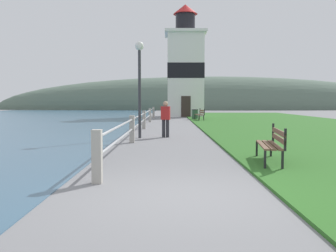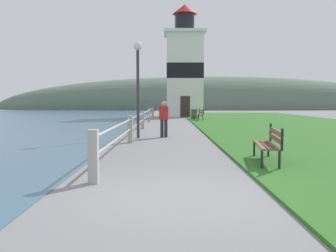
# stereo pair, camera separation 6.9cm
# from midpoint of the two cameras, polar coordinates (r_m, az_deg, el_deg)

# --- Properties ---
(ground_plane) EXTENTS (160.00, 160.00, 0.00)m
(ground_plane) POSITION_cam_midpoint_polar(r_m,az_deg,el_deg) (6.09, 1.26, -10.76)
(ground_plane) COLOR slate
(grass_verge) EXTENTS (12.00, 49.61, 0.06)m
(grass_verge) POSITION_cam_midpoint_polar(r_m,az_deg,el_deg) (23.77, 18.94, 0.00)
(grass_verge) COLOR #2D6623
(grass_verge) RESTS_ON ground_plane
(seawall_railing) EXTENTS (0.18, 27.29, 1.00)m
(seawall_railing) POSITION_cam_midpoint_polar(r_m,az_deg,el_deg) (20.51, -3.80, 1.21)
(seawall_railing) COLOR #A8A399
(seawall_railing) RESTS_ON ground_plane
(park_bench_near) EXTENTS (0.73, 1.95, 0.94)m
(park_bench_near) POSITION_cam_midpoint_polar(r_m,az_deg,el_deg) (9.38, 15.39, -2.39)
(park_bench_near) COLOR brown
(park_bench_near) RESTS_ON ground_plane
(park_bench_midway) EXTENTS (0.66, 1.84, 0.94)m
(park_bench_midway) POSITION_cam_midpoint_polar(r_m,az_deg,el_deg) (29.28, 4.86, 1.87)
(park_bench_midway) COLOR brown
(park_bench_midway) RESTS_ON ground_plane
(lighthouse) EXTENTS (3.99, 3.99, 10.95)m
(lighthouse) POSITION_cam_midpoint_polar(r_m,az_deg,el_deg) (37.35, 2.56, 8.71)
(lighthouse) COLOR white
(lighthouse) RESTS_ON ground_plane
(person_strolling) EXTENTS (0.40, 0.26, 1.53)m
(person_strolling) POSITION_cam_midpoint_polar(r_m,az_deg,el_deg) (15.75, -0.52, 1.27)
(person_strolling) COLOR #28282D
(person_strolling) RESTS_ON ground_plane
(trash_bin) EXTENTS (0.54, 0.54, 0.84)m
(trash_bin) POSITION_cam_midpoint_polar(r_m,az_deg,el_deg) (31.10, 4.04, 1.78)
(trash_bin) COLOR #2D5138
(trash_bin) RESTS_ON ground_plane
(lamp_post) EXTENTS (0.36, 0.36, 3.96)m
(lamp_post) POSITION_cam_midpoint_polar(r_m,az_deg,el_deg) (15.54, -4.51, 8.27)
(lamp_post) COLOR #333338
(lamp_post) RESTS_ON ground_plane
(distant_hillside) EXTENTS (80.00, 16.00, 12.00)m
(distant_hillside) POSITION_cam_midpoint_polar(r_m,az_deg,el_deg) (69.46, 6.71, 2.55)
(distant_hillside) COLOR #566B5B
(distant_hillside) RESTS_ON ground_plane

